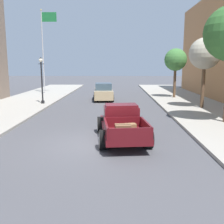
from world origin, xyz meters
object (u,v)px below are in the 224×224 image
object	(u,v)px
street_tree_second	(205,54)
car_background_tan	(103,92)
street_lamp_far	(42,77)
hotrod_truck_maroon	(121,122)
flagpole	(45,43)
street_tree_third	(176,60)

from	to	relation	value
street_tree_second	car_background_tan	bearing A→B (deg)	145.78
street_tree_second	street_lamp_far	bearing A→B (deg)	171.33
street_lamp_far	street_tree_second	bearing A→B (deg)	-8.67
car_background_tan	street_lamp_far	distance (m)	6.20
hotrod_truck_maroon	flagpole	distance (m)	20.33
hotrod_truck_maroon	street_tree_second	size ratio (longest dim) A/B	0.97
hotrod_truck_maroon	street_tree_third	bearing A→B (deg)	69.00
street_tree_third	street_tree_second	bearing A→B (deg)	-83.58
car_background_tan	street_tree_third	distance (m)	7.78
street_lamp_far	street_tree_second	world-z (taller)	street_tree_second
street_tree_second	street_tree_third	size ratio (longest dim) A/B	1.08
flagpole	street_tree_third	distance (m)	14.36
hotrod_truck_maroon	street_lamp_far	size ratio (longest dim) A/B	1.31
car_background_tan	street_tree_third	bearing A→B (deg)	9.13
car_background_tan	flagpole	distance (m)	9.56
street_lamp_far	street_tree_third	distance (m)	12.91
hotrod_truck_maroon	street_tree_second	bearing A→B (deg)	51.98
street_lamp_far	flagpole	bearing A→B (deg)	102.69
car_background_tan	street_tree_third	size ratio (longest dim) A/B	0.92
street_lamp_far	street_tree_second	xyz separation A→B (m)	(12.75, -1.94, 1.77)
hotrod_truck_maroon	flagpole	world-z (taller)	flagpole
hotrod_truck_maroon	car_background_tan	distance (m)	13.40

